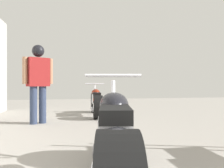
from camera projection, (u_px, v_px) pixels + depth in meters
ground_plane at (112, 138)px, 3.50m from camera, size 18.17×18.17×0.00m
motorcycle_maroon_cruiser at (114, 142)px, 1.73m from camera, size 0.68×2.03×0.95m
motorcycle_black_naked at (96, 102)px, 5.97m from camera, size 0.55×1.85×0.86m
mechanic_in_blue at (38, 76)px, 4.75m from camera, size 0.62×0.41×1.67m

